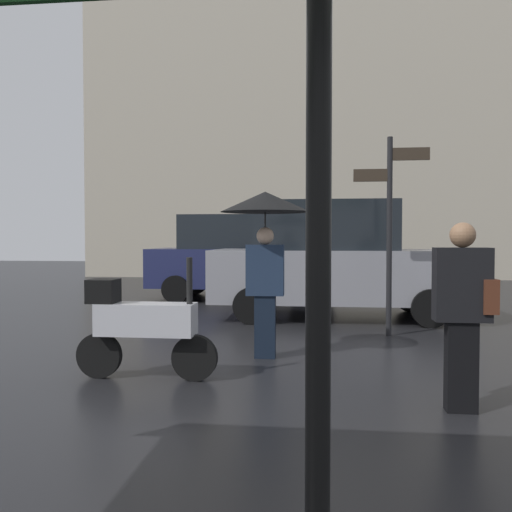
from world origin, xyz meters
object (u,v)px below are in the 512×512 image
Objects in this scene: street_signpost at (390,215)px; parked_car_left at (241,257)px; parked_scooter at (142,324)px; parked_car_right at (334,260)px; pedestrian_with_bag at (464,305)px; pedestrian_with_umbrella at (265,222)px.

parked_car_left is at bearing 122.27° from street_signpost.
parked_scooter is 5.00m from parked_car_right.
parked_scooter is (-2.95, 0.69, -0.32)m from pedestrian_with_bag.
pedestrian_with_bag reaches higher than parked_scooter.
parked_car_left is (-0.04, 7.27, 0.43)m from parked_scooter.
pedestrian_with_bag is 0.54× the size of street_signpost.
pedestrian_with_umbrella is 2.66m from pedestrian_with_bag.
pedestrian_with_umbrella is 1.36× the size of parked_scooter.
street_signpost is at bearing 159.56° from pedestrian_with_bag.
parked_car_right is at bearing 166.91° from pedestrian_with_bag.
parked_car_right is (-0.91, 5.23, 0.15)m from pedestrian_with_bag.
parked_car_right is 2.06m from street_signpost.
street_signpost is at bearing 137.17° from parked_car_left.
street_signpost is at bearing 99.47° from parked_car_right.
parked_car_right is (2.04, 4.54, 0.47)m from parked_scooter.
pedestrian_with_umbrella reaches higher than pedestrian_with_bag.
pedestrian_with_bag is at bearing 86.14° from parked_car_right.
pedestrian_with_bag is at bearing 125.51° from parked_car_left.
parked_scooter is at bearing 10.74° from pedestrian_with_umbrella.
parked_scooter is at bearing 52.04° from parked_car_right.
pedestrian_with_bag is 3.57m from street_signpost.
parked_car_left is 1.46× the size of street_signpost.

